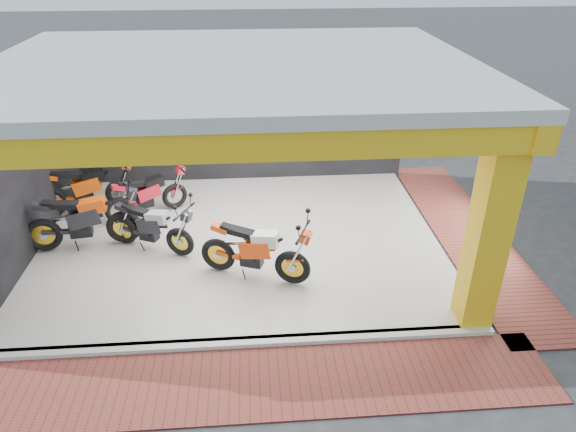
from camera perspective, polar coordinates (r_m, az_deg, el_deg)
name	(u,v)px	position (r m, az deg, el deg)	size (l,w,h in m)	color
ground	(241,304)	(8.99, -5.30, -9.71)	(80.00, 80.00, 0.00)	#2D2D30
showroom_floor	(241,241)	(10.60, -5.25, -2.77)	(8.00, 6.00, 0.10)	white
showroom_ceiling	(232,65)	(9.26, -6.26, 16.29)	(8.40, 6.40, 0.20)	beige
back_wall	(238,115)	(12.74, -5.53, 11.16)	(8.20, 0.20, 3.50)	black
left_wall	(14,171)	(10.76, -28.14, 4.42)	(0.20, 6.20, 3.50)	black
corner_column	(489,230)	(8.14, 21.46, -1.45)	(0.50, 0.50, 3.50)	gold
header_beam_front	(228,144)	(6.47, -6.66, 7.96)	(8.40, 0.30, 0.40)	gold
header_beam_right	(455,79)	(10.04, 18.08, 14.31)	(0.30, 6.40, 0.40)	gold
floor_kerb	(240,343)	(8.18, -5.36, -13.88)	(8.00, 0.20, 0.10)	white
paver_front	(240,383)	(7.65, -5.38, -18.03)	(9.00, 1.40, 0.03)	maroon
paver_right	(468,233)	(11.54, 19.33, -1.83)	(1.40, 7.00, 0.03)	maroon
moto_hero	(293,252)	(8.87, 0.51, -4.04)	(2.19, 0.81, 1.34)	#FF460A
moto_row_a	(178,229)	(9.90, -12.07, -1.40)	(1.98, 0.73, 1.21)	black
moto_row_b	(173,184)	(11.73, -12.62, 3.44)	(1.95, 0.72, 1.19)	red
moto_row_c	(122,212)	(10.57, -17.99, 0.46)	(2.33, 0.86, 1.42)	black
moto_row_d	(118,180)	(12.07, -18.33, 3.85)	(2.23, 0.83, 1.36)	#F7580A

